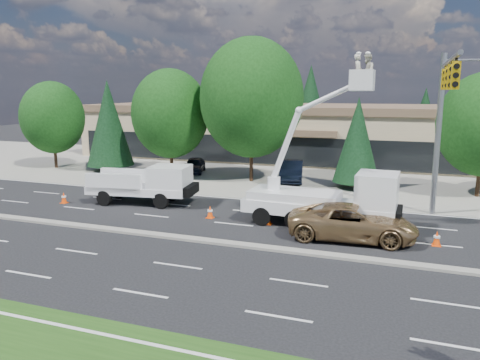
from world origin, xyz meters
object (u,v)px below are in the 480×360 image
at_px(signal_mast, 443,109).
at_px(bucket_truck, 332,192).
at_px(utility_pickup, 147,188).
at_px(minivan, 352,222).

xyz_separation_m(signal_mast, bucket_truck, (-5.11, -2.54, -4.18)).
bearing_deg(bucket_truck, signal_mast, 28.22).
height_order(signal_mast, utility_pickup, signal_mast).
bearing_deg(bucket_truck, minivan, -51.07).
xyz_separation_m(utility_pickup, minivan, (12.98, -2.91, -0.16)).
height_order(utility_pickup, bucket_truck, bucket_truck).
relative_size(bucket_truck, minivan, 1.47).
xyz_separation_m(signal_mast, minivan, (-3.81, -4.24, -5.22)).
distance_m(bucket_truck, minivan, 2.38).
height_order(bucket_truck, minivan, bucket_truck).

